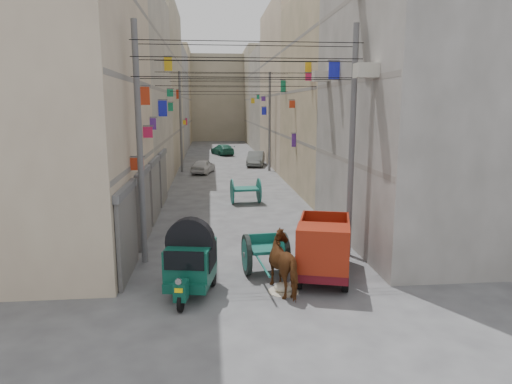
{
  "coord_description": "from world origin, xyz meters",
  "views": [
    {
      "loc": [
        -1.28,
        -9.37,
        5.29
      ],
      "look_at": [
        0.32,
        6.5,
        2.29
      ],
      "focal_mm": 32.0,
      "sensor_mm": 36.0,
      "label": 1
    }
  ],
  "objects": [
    {
      "name": "shutters_left",
      "position": [
        -3.92,
        10.38,
        1.49
      ],
      "size": [
        0.18,
        14.4,
        2.88
      ],
      "color": "#4E4E53",
      "rests_on": "ground"
    },
    {
      "name": "horse",
      "position": [
        0.88,
        3.0,
        0.83
      ],
      "size": [
        1.41,
        2.15,
        1.67
      ],
      "primitive_type": "imported",
      "rotation": [
        0.0,
        0.0,
        3.42
      ],
      "color": "brown",
      "rests_on": "ground"
    },
    {
      "name": "distant_car_white",
      "position": [
        -1.88,
        27.05,
        0.56
      ],
      "size": [
        2.14,
        3.53,
        1.12
      ],
      "primitive_type": "imported",
      "rotation": [
        0.0,
        0.0,
        2.88
      ],
      "color": "silver",
      "rests_on": "ground"
    },
    {
      "name": "mini_truck",
      "position": [
        2.09,
        3.67,
        0.92
      ],
      "size": [
        2.39,
        3.71,
        1.92
      ],
      "rotation": [
        0.0,
        0.0,
        -0.27
      ],
      "color": "black",
      "rests_on": "ground"
    },
    {
      "name": "signboards",
      "position": [
        -0.01,
        21.66,
        3.43
      ],
      "size": [
        8.22,
        40.52,
        5.67
      ],
      "color": "#57268E",
      "rests_on": "ground"
    },
    {
      "name": "feed_sack",
      "position": [
        0.76,
        2.95,
        0.14
      ],
      "size": [
        0.55,
        0.44,
        0.28
      ],
      "primitive_type": "ellipsoid",
      "color": "beige",
      "rests_on": "ground"
    },
    {
      "name": "distant_car_green",
      "position": [
        0.07,
        41.01,
        0.58
      ],
      "size": [
        2.82,
        4.33,
        1.17
      ],
      "primitive_type": "imported",
      "rotation": [
        0.0,
        0.0,
        3.46
      ],
      "color": "#22654F",
      "rests_on": "ground"
    },
    {
      "name": "auto_rickshaw",
      "position": [
        -1.89,
        3.12,
        0.99
      ],
      "size": [
        1.66,
        2.48,
        1.69
      ],
      "rotation": [
        0.0,
        0.0,
        -0.18
      ],
      "color": "black",
      "rests_on": "ground"
    },
    {
      "name": "second_cart",
      "position": [
        0.61,
        15.25,
        0.74
      ],
      "size": [
        1.67,
        1.5,
        1.39
      ],
      "rotation": [
        0.0,
        0.0,
        0.08
      ],
      "color": "#145A4F",
      "rests_on": "ground"
    },
    {
      "name": "ac_units",
      "position": [
        3.65,
        7.67,
        7.43
      ],
      "size": [
        0.7,
        6.55,
        3.35
      ],
      "color": "#B6B2A3",
      "rests_on": "ground"
    },
    {
      "name": "distant_car_grey",
      "position": [
        2.8,
        31.35,
        0.65
      ],
      "size": [
        2.07,
        4.14,
        1.3
      ],
      "primitive_type": "imported",
      "rotation": [
        0.0,
        0.0,
        -0.18
      ],
      "color": "#575C5A",
      "rests_on": "ground"
    },
    {
      "name": "utility_poles",
      "position": [
        0.0,
        17.0,
        4.0
      ],
      "size": [
        7.4,
        22.2,
        8.0
      ],
      "color": "#5C5C5E",
      "rests_on": "ground"
    },
    {
      "name": "tonga_cart",
      "position": [
        0.42,
        4.49,
        0.68
      ],
      "size": [
        1.47,
        2.98,
        1.3
      ],
      "rotation": [
        0.0,
        0.0,
        0.1
      ],
      "color": "black",
      "rests_on": "ground"
    },
    {
      "name": "ground",
      "position": [
        0.0,
        0.0,
        0.0
      ],
      "size": [
        140.0,
        140.0,
        0.0
      ],
      "primitive_type": "plane",
      "color": "#444547",
      "rests_on": "ground"
    },
    {
      "name": "building_row_left",
      "position": [
        -8.0,
        34.13,
        6.46
      ],
      "size": [
        8.0,
        62.0,
        14.0
      ],
      "color": "#C6B396",
      "rests_on": "ground"
    },
    {
      "name": "end_cap_building",
      "position": [
        0.0,
        66.0,
        6.5
      ],
      "size": [
        22.0,
        10.0,
        13.0
      ],
      "primitive_type": "cube",
      "color": "tan",
      "rests_on": "ground"
    },
    {
      "name": "overhead_cables",
      "position": [
        0.0,
        14.4,
        6.77
      ],
      "size": [
        7.4,
        22.52,
        1.12
      ],
      "color": "black",
      "rests_on": "ground"
    },
    {
      "name": "building_row_right",
      "position": [
        8.0,
        34.13,
        6.46
      ],
      "size": [
        8.0,
        62.0,
        14.0
      ],
      "color": "#A29C97",
      "rests_on": "ground"
    }
  ]
}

